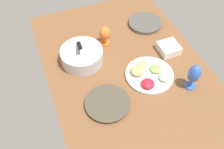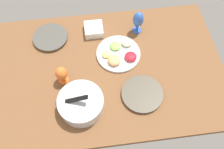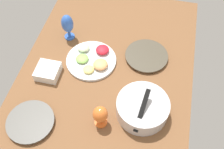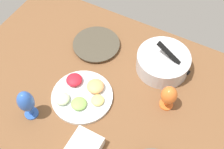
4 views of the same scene
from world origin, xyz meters
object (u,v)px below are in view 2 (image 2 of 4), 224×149
mixing_bowl (81,103)px  square_bowl_white (94,29)px  dinner_plate_right (50,38)px  hurricane_glass_orange (62,74)px  dinner_plate_left (142,94)px  fruit_platter (119,53)px  hurricane_glass_blue (138,20)px

mixing_bowl → square_bowl_white: 60.62cm
dinner_plate_right → mixing_bowl: size_ratio=0.87×
dinner_plate_right → mixing_bowl: bearing=109.0°
hurricane_glass_orange → mixing_bowl: bearing=118.0°
mixing_bowl → hurricane_glass_orange: bearing=-62.0°
mixing_bowl → hurricane_glass_orange: (10.86, -20.39, 3.21)cm
dinner_plate_right → square_bowl_white: 32.78cm
dinner_plate_left → square_bowl_white: (26.33, -55.83, 2.05)cm
mixing_bowl → hurricane_glass_orange: 23.32cm
fruit_platter → hurricane_glass_blue: bearing=-129.2°
dinner_plate_right → hurricane_glass_orange: hurricane_glass_orange is taller
fruit_platter → mixing_bowl: bearing=51.4°
mixing_bowl → square_bowl_white: (-13.06, -59.16, -2.15)cm
dinner_plate_left → dinner_plate_right: size_ratio=1.06×
fruit_platter → hurricane_glass_blue: 27.95cm
fruit_platter → hurricane_glass_blue: (-16.59, -20.33, 9.63)cm
hurricane_glass_orange → square_bowl_white: hurricane_glass_orange is taller
hurricane_glass_orange → square_bowl_white: bearing=-121.7°
dinner_plate_left → mixing_bowl: mixing_bowl is taller
dinner_plate_left → dinner_plate_right: 79.68cm
dinner_plate_left → hurricane_glass_blue: size_ratio=1.43×
mixing_bowl → hurricane_glass_orange: mixing_bowl is taller
hurricane_glass_orange → hurricane_glass_blue: bearing=-147.4°
dinner_plate_left → dinner_plate_right: bearing=-42.3°
dinner_plate_right → hurricane_glass_blue: size_ratio=1.35×
hurricane_glass_orange → square_bowl_white: (-23.92, -38.77, -5.36)cm
mixing_bowl → hurricane_glass_blue: size_ratio=1.56×
dinner_plate_left → hurricane_glass_blue: (-6.06, -53.10, 10.22)cm
dinner_plate_left → hurricane_glass_orange: size_ratio=1.85×
hurricane_glass_blue → square_bowl_white: size_ratio=1.41×
dinner_plate_left → hurricane_glass_orange: (50.25, -17.06, 7.41)cm
fruit_platter → hurricane_glass_orange: 43.25cm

